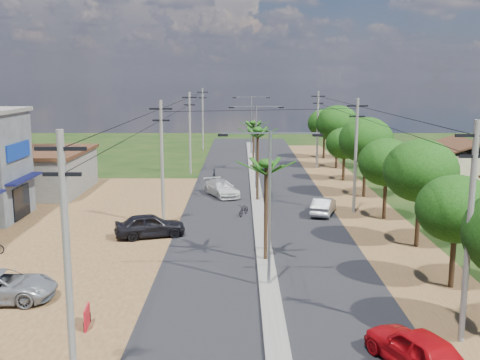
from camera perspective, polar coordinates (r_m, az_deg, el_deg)
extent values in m
plane|color=black|center=(29.22, 2.94, -10.82)|extent=(160.00, 160.00, 0.00)
cube|color=black|center=(43.52, 1.97, -3.62)|extent=(12.00, 110.00, 0.04)
cube|color=#605E56|center=(46.42, 1.85, -2.64)|extent=(1.00, 90.00, 0.18)
cube|color=brown|center=(39.17, -20.30, -5.88)|extent=(18.00, 46.00, 0.04)
cube|color=brown|center=(44.62, 12.96, -3.54)|extent=(5.00, 90.00, 0.03)
cube|color=#0F113F|center=(44.88, -21.04, 0.13)|extent=(0.80, 5.40, 0.15)
cube|color=black|center=(45.34, -21.30, -2.11)|extent=(0.10, 3.00, 2.40)
cube|color=navy|center=(44.70, -21.59, 2.78)|extent=(0.12, 4.20, 1.20)
cube|color=#605E56|center=(55.51, -20.57, 0.66)|extent=(10.00, 10.00, 3.60)
cube|color=black|center=(55.22, -20.70, 2.70)|extent=(10.40, 10.40, 0.30)
cube|color=tan|center=(60.24, 21.94, 1.14)|extent=(7.00, 7.00, 3.30)
cylinder|color=black|center=(30.49, 20.84, -6.77)|extent=(0.28, 0.28, 3.85)
ellipsoid|color=black|center=(29.94, 21.11, -2.74)|extent=(4.00, 4.00, 3.40)
cylinder|color=black|center=(36.91, 17.66, -3.08)|extent=(0.28, 0.28, 4.55)
ellipsoid|color=black|center=(36.41, 17.88, 0.90)|extent=(4.60, 4.60, 3.91)
cylinder|color=black|center=(43.44, 14.52, -1.26)|extent=(0.28, 0.28, 4.06)
ellipsoid|color=black|center=(43.05, 14.66, 1.76)|extent=(4.20, 4.20, 3.57)
cylinder|color=black|center=(51.08, 12.55, 0.94)|extent=(0.28, 0.28, 4.76)
ellipsoid|color=black|center=(50.71, 12.67, 3.97)|extent=(4.80, 4.80, 4.08)
cylinder|color=black|center=(58.83, 10.50, 1.69)|extent=(0.28, 0.28, 3.64)
ellipsoid|color=black|center=(58.56, 10.56, 3.70)|extent=(3.80, 3.80, 3.23)
cylinder|color=black|center=(66.65, 9.80, 3.27)|extent=(0.28, 0.28, 4.90)
ellipsoid|color=black|center=(66.37, 9.87, 5.67)|extent=(5.00, 5.00, 4.25)
cylinder|color=black|center=(74.48, 8.54, 3.83)|extent=(0.28, 0.28, 4.34)
ellipsoid|color=black|center=(74.24, 8.59, 5.73)|extent=(4.40, 4.40, 3.74)
cylinder|color=black|center=(32.16, 2.63, -3.40)|extent=(0.22, 0.22, 5.80)
cylinder|color=black|center=(47.80, 1.80, 1.42)|extent=(0.22, 0.22, 6.20)
cylinder|color=black|center=(63.69, 1.37, 3.36)|extent=(0.22, 0.22, 5.50)
cylinder|color=gray|center=(28.02, 3.01, -3.18)|extent=(0.16, 0.16, 8.00)
cube|color=gray|center=(27.45, 5.60, 4.77)|extent=(2.40, 0.08, 0.08)
cube|color=gray|center=(27.33, 0.57, 4.79)|extent=(2.40, 0.08, 0.08)
cube|color=black|center=(27.59, 7.88, 4.54)|extent=(0.50, 0.18, 0.12)
cube|color=black|center=(27.35, -1.74, 4.58)|extent=(0.50, 0.18, 0.12)
cylinder|color=gray|center=(52.63, 1.64, 3.24)|extent=(0.16, 0.16, 8.00)
cube|color=gray|center=(52.33, 2.99, 7.48)|extent=(2.40, 0.08, 0.08)
cube|color=gray|center=(52.26, 0.34, 7.49)|extent=(2.40, 0.08, 0.08)
cube|color=black|center=(52.40, 4.20, 7.36)|extent=(0.50, 0.18, 0.12)
cube|color=black|center=(52.28, -0.88, 7.38)|extent=(0.50, 0.18, 0.12)
cylinder|color=gray|center=(77.49, 1.14, 5.56)|extent=(0.16, 0.16, 8.00)
cube|color=gray|center=(77.29, 2.05, 8.43)|extent=(2.40, 0.08, 0.08)
cube|color=gray|center=(77.24, 0.25, 8.44)|extent=(2.40, 0.08, 0.08)
cube|color=black|center=(77.33, 2.88, 8.36)|extent=(0.50, 0.18, 0.12)
cube|color=black|center=(77.25, -0.57, 8.37)|extent=(0.50, 0.18, 0.12)
cylinder|color=#605E56|center=(19.07, -17.10, -8.65)|extent=(0.24, 0.24, 9.00)
cube|color=black|center=(18.20, -17.76, 3.04)|extent=(1.60, 0.12, 0.12)
cube|color=black|center=(18.32, -17.62, 0.56)|extent=(1.20, 0.12, 0.12)
cylinder|color=#605E56|center=(40.05, -7.92, 1.59)|extent=(0.24, 0.24, 9.00)
cube|color=black|center=(39.65, -8.06, 7.17)|extent=(1.60, 0.12, 0.12)
cube|color=black|center=(39.70, -8.03, 6.02)|extent=(1.20, 0.12, 0.12)
cylinder|color=#605E56|center=(61.75, -5.11, 4.74)|extent=(0.24, 0.24, 9.00)
cube|color=black|center=(61.49, -5.17, 8.35)|extent=(1.60, 0.12, 0.12)
cube|color=black|center=(61.52, -5.16, 7.61)|extent=(1.20, 0.12, 0.12)
cylinder|color=#605E56|center=(82.61, -3.81, 6.19)|extent=(0.24, 0.24, 9.00)
cube|color=black|center=(82.41, -3.84, 8.89)|extent=(1.60, 0.12, 0.12)
cube|color=black|center=(82.44, -3.83, 8.33)|extent=(1.20, 0.12, 0.12)
cylinder|color=#605E56|center=(23.79, 22.22, -5.18)|extent=(0.24, 0.24, 9.00)
cube|color=black|center=(23.10, 22.89, 4.19)|extent=(1.60, 0.12, 0.12)
cube|color=black|center=(23.19, 22.75, 2.22)|extent=(1.20, 0.12, 0.12)
cylinder|color=#605E56|center=(44.53, 11.66, 2.36)|extent=(0.24, 0.24, 9.00)
cube|color=black|center=(44.16, 11.85, 7.38)|extent=(1.60, 0.12, 0.12)
cube|color=black|center=(44.21, 11.81, 6.34)|extent=(1.20, 0.12, 0.12)
cylinder|color=#605E56|center=(66.08, 7.88, 5.05)|extent=(0.24, 0.24, 9.00)
cube|color=black|center=(65.84, 7.96, 8.43)|extent=(1.60, 0.12, 0.12)
cube|color=black|center=(65.87, 7.95, 7.74)|extent=(1.20, 0.12, 0.12)
imported|color=#9E080E|center=(22.31, 17.54, -16.16)|extent=(3.49, 4.93, 1.56)
imported|color=gray|center=(44.12, 8.47, -2.67)|extent=(2.58, 4.30, 1.34)
imported|color=#B5B5B1|center=(50.35, -1.88, -0.89)|extent=(3.82, 5.22, 1.41)
imported|color=gray|center=(29.53, -23.15, -9.94)|extent=(5.29, 2.56, 1.45)
imported|color=black|center=(38.05, -9.13, -4.62)|extent=(4.99, 3.18, 1.58)
imported|color=black|center=(43.38, 0.38, -3.08)|extent=(1.17, 1.82, 0.90)
imported|color=black|center=(60.09, -2.65, 0.72)|extent=(0.52, 1.55, 0.92)
cube|color=maroon|center=(25.49, -15.28, -13.32)|extent=(0.19, 1.15, 0.95)
cylinder|color=black|center=(25.13, -15.57, -14.29)|extent=(0.04, 0.04, 0.48)
cylinder|color=black|center=(26.05, -14.94, -13.34)|extent=(0.04, 0.04, 0.48)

